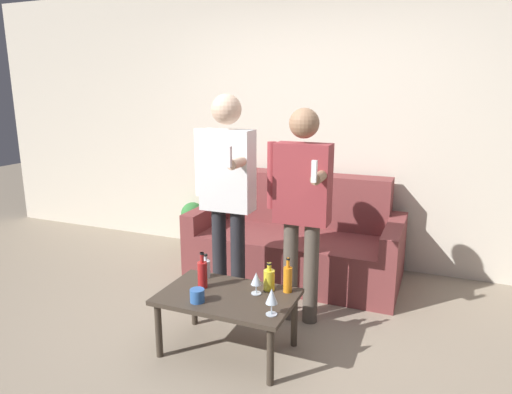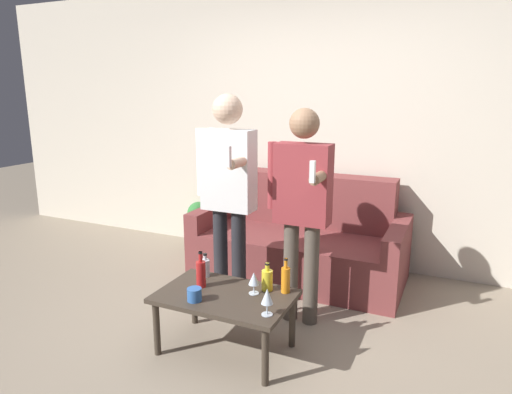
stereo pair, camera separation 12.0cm
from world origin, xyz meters
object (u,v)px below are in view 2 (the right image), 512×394
object	(u,v)px
coffee_table	(225,301)
person_standing_left	(228,186)
bottle_orange	(205,267)
person_standing_right	(302,200)
couch	(301,242)

from	to	relation	value
coffee_table	person_standing_left	xyz separation A→B (m)	(-0.27, 0.56, 0.63)
coffee_table	bottle_orange	distance (m)	0.35
person_standing_left	person_standing_right	size ratio (longest dim) A/B	1.06
person_standing_right	couch	bearing A→B (deg)	108.62
person_standing_right	coffee_table	bearing A→B (deg)	-117.69
couch	coffee_table	world-z (taller)	couch
couch	bottle_orange	size ratio (longest dim) A/B	11.06
person_standing_right	bottle_orange	bearing A→B (deg)	-145.76
coffee_table	person_standing_right	size ratio (longest dim) A/B	0.55
bottle_orange	person_standing_left	size ratio (longest dim) A/B	0.10
person_standing_left	couch	bearing A→B (deg)	71.39
bottle_orange	person_standing_right	size ratio (longest dim) A/B	0.11
coffee_table	person_standing_right	bearing A→B (deg)	62.31
couch	person_standing_right	world-z (taller)	person_standing_right
couch	bottle_orange	xyz separation A→B (m)	(-0.29, -1.22, 0.15)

